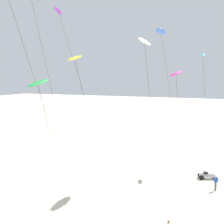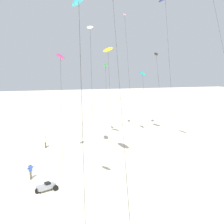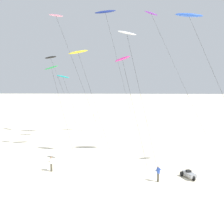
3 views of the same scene
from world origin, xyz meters
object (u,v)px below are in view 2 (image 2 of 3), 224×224
kite_yellow (108,50)px  kite_magenta (60,58)px  kite_black (156,55)px  kite_pink (125,17)px  kite_teal (143,74)px  beach_buggy (47,187)px  kite_flyer_middle (45,142)px  kite_flyer_nearest (31,171)px  kite_green (105,67)px  kite_cyan (79,4)px  kite_white (90,29)px

kite_yellow → kite_magenta: size_ratio=1.11×
kite_black → kite_pink: (2.79, -6.97, 5.33)m
kite_teal → beach_buggy: size_ratio=5.02×
kite_yellow → kite_flyer_middle: bearing=-102.3°
kite_teal → kite_pink: kite_pink is taller
kite_pink → kite_magenta: size_ratio=1.54×
kite_flyer_nearest → kite_yellow: bearing=129.9°
kite_teal → kite_flyer_middle: size_ratio=6.38×
kite_green → kite_magenta: size_ratio=0.94×
kite_flyer_nearest → kite_flyer_middle: (-11.38, 2.74, 0.00)m
kite_cyan → kite_yellow: bearing=156.7°
kite_black → beach_buggy: size_ratio=6.51×
kite_black → kite_flyer_nearest: (15.92, -22.26, -12.52)m
kite_yellow → kite_magenta: bearing=-51.7°
kite_flyer_middle → kite_teal: bearing=96.1°
beach_buggy → kite_flyer_nearest: bearing=-160.7°
kite_yellow → kite_teal: bearing=116.8°
kite_magenta → kite_flyer_middle: bearing=-171.9°
kite_white → kite_magenta: kite_white is taller
kite_cyan → kite_magenta: 14.45m
kite_yellow → kite_black: bearing=120.5°
kite_magenta → kite_yellow: bearing=128.3°
kite_white → kite_magenta: bearing=-98.8°
kite_white → kite_magenta: size_ratio=1.25×
kite_black → kite_flyer_middle: (4.54, -19.52, -12.52)m
kite_magenta → kite_pink: bearing=129.9°
kite_magenta → beach_buggy: 13.82m
kite_pink → kite_flyer_nearest: size_ratio=11.68×
kite_green → kite_magenta: 12.96m
kite_black → kite_flyer_middle: 23.63m
kite_yellow → kite_white: (6.43, -4.25, 1.81)m
kite_pink → beach_buggy: kite_pink is taller
kite_pink → kite_white: size_ratio=1.23×
kite_yellow → kite_magenta: (5.93, -7.51, -1.38)m
kite_flyer_middle → kite_cyan: bearing=-0.1°
kite_green → beach_buggy: bearing=-33.7°
kite_black → kite_magenta: 22.22m
kite_cyan → kite_flyer_nearest: kite_cyan is taller
kite_flyer_nearest → kite_green: bearing=137.5°
kite_green → kite_flyer_middle: 14.30m
kite_teal → kite_white: kite_white is taller
kite_teal → kite_green: (-0.34, -6.09, 1.19)m
kite_yellow → kite_white: bearing=-33.4°
kite_flyer_nearest → kite_flyer_middle: 11.70m
kite_white → kite_green: bearing=153.4°
kite_pink → kite_yellow: kite_pink is taller
kite_teal → kite_flyer_middle: kite_teal is taller
kite_pink → kite_white: (10.08, -8.19, -3.44)m
kite_green → kite_yellow: (3.89, -0.92, 2.14)m
kite_teal → kite_magenta: bearing=-56.9°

